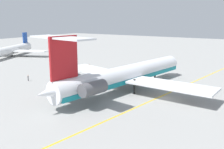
% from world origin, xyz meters
% --- Properties ---
extents(ground, '(339.59, 339.59, 0.00)m').
position_xyz_m(ground, '(0.00, 0.00, 0.00)').
color(ground, gray).
extents(main_jetliner, '(47.54, 42.22, 13.88)m').
position_xyz_m(main_jetliner, '(-0.35, 10.82, 3.79)').
color(main_jetliner, silver).
rests_on(main_jetliner, ground).
extents(airliner_mid_left, '(31.49, 31.76, 9.87)m').
position_xyz_m(airliner_mid_left, '(19.79, 79.99, 2.91)').
color(airliner_mid_left, white).
rests_on(airliner_mid_left, ground).
extents(ground_crew_near_nose, '(0.39, 0.29, 1.79)m').
position_xyz_m(ground_crew_near_nose, '(16.32, 33.51, 1.13)').
color(ground_crew_near_nose, black).
rests_on(ground_crew_near_nose, ground).
extents(ground_crew_portside, '(0.42, 0.27, 1.66)m').
position_xyz_m(ground_crew_portside, '(-5.95, 37.50, 1.05)').
color(ground_crew_portside, black).
rests_on(ground_crew_portside, ground).
extents(taxiway_centreline, '(99.15, 15.41, 0.01)m').
position_xyz_m(taxiway_centreline, '(0.97, 1.28, 0.00)').
color(taxiway_centreline, gold).
rests_on(taxiway_centreline, ground).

